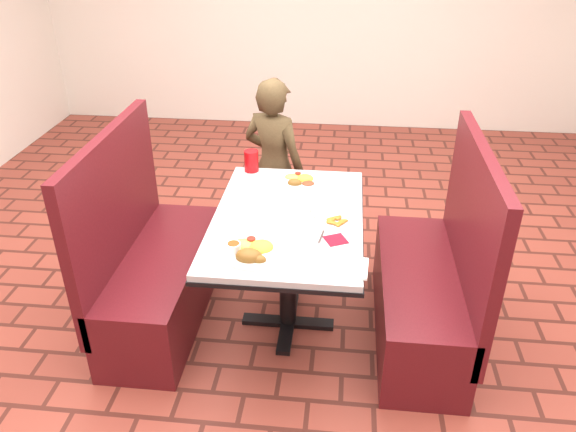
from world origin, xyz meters
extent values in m
plane|color=#9D4233|center=(0.00, 0.00, 0.00)|extent=(7.00, 7.00, 0.00)
cube|color=silver|center=(0.00, 0.00, 0.73)|extent=(0.80, 1.20, 0.03)
cube|color=black|center=(0.00, 0.00, 0.70)|extent=(0.81, 1.21, 0.02)
cylinder|color=black|center=(0.00, 0.00, 0.36)|extent=(0.10, 0.10, 0.69)
cube|color=black|center=(0.00, 0.00, 0.01)|extent=(0.55, 0.08, 0.03)
cube|color=black|center=(0.00, 0.00, 0.01)|extent=(0.08, 0.55, 0.03)
cube|color=maroon|center=(-0.75, 0.00, 0.23)|extent=(0.45, 1.20, 0.45)
cube|color=maroon|center=(-0.97, 0.00, 0.70)|extent=(0.06, 1.20, 0.95)
cube|color=maroon|center=(0.75, 0.00, 0.23)|extent=(0.45, 1.20, 0.45)
cube|color=maroon|center=(0.97, 0.00, 0.70)|extent=(0.06, 1.20, 0.95)
imported|color=brown|center=(-0.20, 0.91, 0.62)|extent=(0.54, 0.46, 1.25)
cylinder|color=white|center=(-0.13, -0.39, 0.76)|extent=(0.30, 0.30, 0.02)
ellipsoid|color=yellow|center=(-0.09, -0.35, 0.79)|extent=(0.12, 0.12, 0.05)
ellipsoid|color=#97C24D|center=(-0.18, -0.34, 0.79)|extent=(0.12, 0.10, 0.04)
cylinder|color=red|center=(-0.15, -0.31, 0.79)|extent=(0.04, 0.04, 0.01)
ellipsoid|color=brown|center=(-0.14, -0.45, 0.80)|extent=(0.13, 0.10, 0.07)
ellipsoid|color=brown|center=(-0.09, -0.47, 0.79)|extent=(0.07, 0.05, 0.05)
cylinder|color=white|center=(-0.22, -0.40, 0.79)|extent=(0.07, 0.07, 0.04)
cylinder|color=brown|center=(-0.22, -0.40, 0.81)|extent=(0.06, 0.06, 0.01)
cylinder|color=white|center=(0.03, 0.41, 0.76)|extent=(0.25, 0.25, 0.01)
ellipsoid|color=yellow|center=(0.06, 0.44, 0.79)|extent=(0.10, 0.10, 0.05)
ellipsoid|color=#97C24D|center=(-0.02, 0.46, 0.78)|extent=(0.10, 0.08, 0.03)
cylinder|color=red|center=(0.01, 0.48, 0.78)|extent=(0.04, 0.04, 0.01)
ellipsoid|color=brown|center=(0.08, 0.38, 0.78)|extent=(0.07, 0.07, 0.03)
ellipsoid|color=brown|center=(0.00, 0.37, 0.79)|extent=(0.09, 0.06, 0.05)
cylinder|color=white|center=(0.26, -0.05, 0.76)|extent=(0.17, 0.17, 0.01)
cube|color=maroon|center=(0.26, -0.22, 0.75)|extent=(0.14, 0.14, 0.00)
cube|color=silver|center=(0.19, -0.20, 0.75)|extent=(0.03, 0.12, 0.00)
cylinder|color=red|center=(-0.29, 0.55, 0.82)|extent=(0.09, 0.09, 0.13)
cube|color=white|center=(0.31, -0.46, 0.76)|extent=(0.23, 0.18, 0.01)
cube|color=#BCBCC1|center=(-0.06, -0.34, 0.76)|extent=(0.08, 0.15, 0.00)
cube|color=silver|center=(-0.13, -0.36, 0.76)|extent=(0.04, 0.16, 0.00)
camera|label=1|loc=(0.28, -2.62, 2.24)|focal=35.00mm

